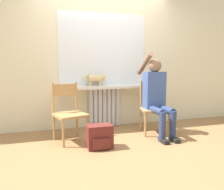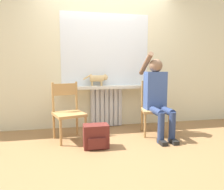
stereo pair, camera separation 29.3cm
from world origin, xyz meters
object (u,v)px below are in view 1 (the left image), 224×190
Objects in this scene: person at (157,93)px; chair_right at (154,107)px; chair_left at (69,112)px; backpack at (100,137)px; cat at (97,78)px.

chair_right is at bearing 85.33° from person.
chair_left is 0.65m from backpack.
person reaches higher than backpack.
backpack is at bearing -143.85° from chair_right.
chair_left is 0.93m from cat.
chair_left and chair_right have the same top height.
cat is 1.32× the size of backpack.
chair_left reaches higher than backpack.
person is 1.12m from cat.
backpack is (-0.20, -1.03, -0.76)m from cat.
chair_right is 2.56× the size of backpack.
cat is at bearing 28.55° from chair_left.
chair_left is 2.56× the size of backpack.
backpack is (-1.06, -0.35, -0.53)m from person.
person is 3.95× the size of backpack.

